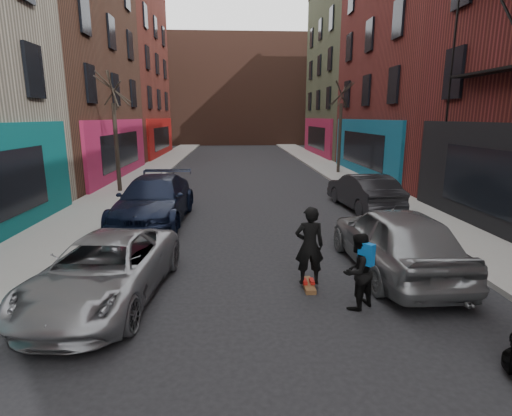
{
  "coord_description": "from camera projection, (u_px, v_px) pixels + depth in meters",
  "views": [
    {
      "loc": [
        -0.61,
        -1.59,
        3.67
      ],
      "look_at": [
        -0.11,
        7.42,
        1.6
      ],
      "focal_mm": 28.0,
      "sensor_mm": 36.0,
      "label": 1
    }
  ],
  "objects": [
    {
      "name": "parked_right_end",
      "position": [
        363.0,
        191.0,
        16.07
      ],
      "size": [
        1.99,
        4.56,
        1.46
      ],
      "primitive_type": "imported",
      "rotation": [
        0.0,
        0.0,
        3.24
      ],
      "color": "black",
      "rests_on": "ground"
    },
    {
      "name": "sidewalk_right",
      "position": [
        319.0,
        163.0,
        31.93
      ],
      "size": [
        2.5,
        84.0,
        0.13
      ],
      "primitive_type": "cube",
      "color": "gray",
      "rests_on": "ground"
    },
    {
      "name": "pedestrian",
      "position": [
        358.0,
        271.0,
        7.69
      ],
      "size": [
        0.93,
        0.89,
        1.52
      ],
      "rotation": [
        0.0,
        0.0,
        3.76
      ],
      "color": "black",
      "rests_on": "ground"
    },
    {
      "name": "skateboarder",
      "position": [
        309.0,
        246.0,
        8.58
      ],
      "size": [
        0.64,
        0.42,
        1.73
      ],
      "primitive_type": "imported",
      "rotation": [
        0.0,
        0.0,
        3.13
      ],
      "color": "black",
      "rests_on": "skateboard"
    },
    {
      "name": "parked_left_far",
      "position": [
        105.0,
        270.0,
        8.07
      ],
      "size": [
        2.6,
        4.84,
        1.29
      ],
      "primitive_type": "imported",
      "rotation": [
        0.0,
        0.0,
        -0.1
      ],
      "color": "gray",
      "rests_on": "ground"
    },
    {
      "name": "parked_right_far",
      "position": [
        395.0,
        239.0,
        9.49
      ],
      "size": [
        2.03,
        4.86,
        1.64
      ],
      "primitive_type": "imported",
      "rotation": [
        0.0,
        0.0,
        3.16
      ],
      "color": "gray",
      "rests_on": "ground"
    },
    {
      "name": "building_far",
      "position": [
        237.0,
        92.0,
        55.33
      ],
      "size": [
        40.0,
        10.0,
        14.0
      ],
      "primitive_type": "cube",
      "color": "#47281E",
      "rests_on": "ground"
    },
    {
      "name": "skateboard",
      "position": [
        308.0,
        285.0,
        8.78
      ],
      "size": [
        0.23,
        0.8,
        0.1
      ],
      "primitive_type": "cube",
      "rotation": [
        0.0,
        0.0,
        -0.02
      ],
      "color": "brown",
      "rests_on": "ground"
    },
    {
      "name": "tree_right_far",
      "position": [
        340.0,
        119.0,
        25.31
      ],
      "size": [
        2.0,
        2.0,
        6.8
      ],
      "primitive_type": null,
      "color": "black",
      "rests_on": "sidewalk_right"
    },
    {
      "name": "tree_left_far",
      "position": [
        115.0,
        123.0,
        18.83
      ],
      "size": [
        2.0,
        2.0,
        6.5
      ],
      "primitive_type": null,
      "color": "black",
      "rests_on": "sidewalk_left"
    },
    {
      "name": "sidewalk_left",
      "position": [
        162.0,
        164.0,
        31.24
      ],
      "size": [
        2.5,
        84.0,
        0.13
      ],
      "primitive_type": "cube",
      "color": "gray",
      "rests_on": "ground"
    },
    {
      "name": "parked_left_end",
      "position": [
        154.0,
        200.0,
        14.01
      ],
      "size": [
        2.44,
        5.62,
        1.61
      ],
      "primitive_type": "imported",
      "rotation": [
        0.0,
        0.0,
        -0.03
      ],
      "color": "black",
      "rests_on": "ground"
    }
  ]
}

